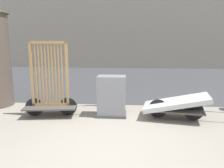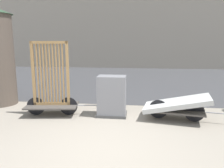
{
  "view_description": "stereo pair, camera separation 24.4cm",
  "coord_description": "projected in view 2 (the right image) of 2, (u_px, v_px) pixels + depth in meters",
  "views": [
    {
      "loc": [
        0.44,
        -3.73,
        1.97
      ],
      "look_at": [
        0.0,
        1.91,
        0.91
      ],
      "focal_mm": 35.0,
      "sensor_mm": 36.0,
      "label": 1
    },
    {
      "loc": [
        0.69,
        -3.71,
        1.97
      ],
      "look_at": [
        0.0,
        1.91,
        0.91
      ],
      "focal_mm": 35.0,
      "sensor_mm": 36.0,
      "label": 2
    }
  ],
  "objects": [
    {
      "name": "ground_plane",
      "position": [
        100.0,
        151.0,
        4.06
      ],
      "size": [
        60.0,
        60.0,
        0.0
      ],
      "primitive_type": "plane",
      "color": "gray"
    },
    {
      "name": "road_strip",
      "position": [
        126.0,
        79.0,
        12.33
      ],
      "size": [
        56.0,
        10.71,
        0.01
      ],
      "color": "#424244",
      "rests_on": "ground_plane"
    },
    {
      "name": "bike_cart_with_bedframe",
      "position": [
        52.0,
        91.0,
        6.0
      ],
      "size": [
        2.13,
        0.93,
        2.03
      ],
      "rotation": [
        0.0,
        0.0,
        0.14
      ],
      "color": "#4C4742",
      "rests_on": "ground_plane"
    },
    {
      "name": "bike_cart_with_mattress",
      "position": [
        176.0,
        105.0,
        5.65
      ],
      "size": [
        2.27,
        1.13,
        0.69
      ],
      "rotation": [
        0.0,
        0.0,
        -0.17
      ],
      "color": "#4C4742",
      "rests_on": "ground_plane"
    },
    {
      "name": "utility_cabinet",
      "position": [
        112.0,
        98.0,
        5.96
      ],
      "size": [
        0.81,
        0.56,
        1.11
      ],
      "color": "#4C4C4C",
      "rests_on": "ground_plane"
    }
  ]
}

